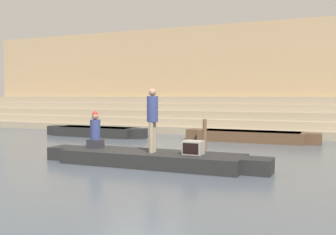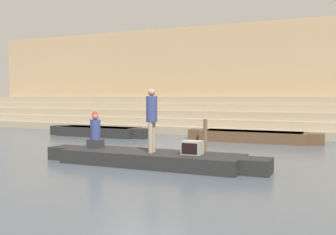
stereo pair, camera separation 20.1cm
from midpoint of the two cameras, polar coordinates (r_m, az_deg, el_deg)
ground_plane at (r=11.56m, az=-3.69°, el=-6.54°), size 120.00×120.00×0.00m
ghat_steps at (r=21.16m, az=9.46°, el=-0.29°), size 36.00×3.57×1.90m
back_wall at (r=22.99m, az=10.71°, el=5.66°), size 34.20×1.28×6.01m
rowboat_main at (r=11.04m, az=-2.03°, el=-5.91°), size 6.63×1.53×0.39m
person_standing at (r=10.77m, az=-1.85°, el=0.31°), size 0.31×0.31×1.76m
person_rowing at (r=12.01m, az=-10.02°, el=-2.16°), size 0.43×0.34×1.11m
tv_set at (r=10.51m, az=4.10°, el=-4.39°), size 0.51×0.45×0.36m
moored_boat_shore at (r=19.26m, az=-9.82°, el=-1.98°), size 5.29×1.24×0.45m
moored_boat_distant at (r=17.09m, az=12.55°, el=-2.65°), size 5.67×1.24×0.45m
mooring_post at (r=13.25m, az=5.87°, el=-2.76°), size 0.13×0.13×1.17m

